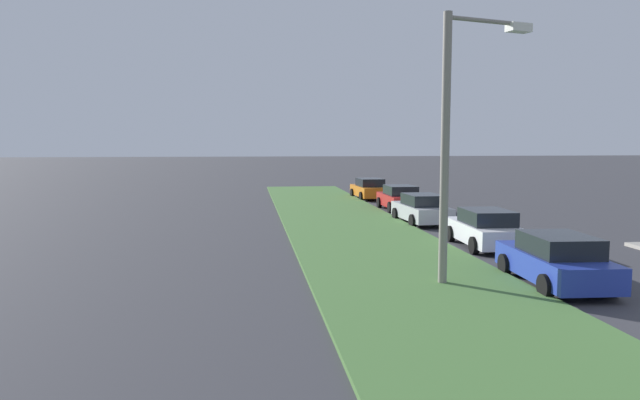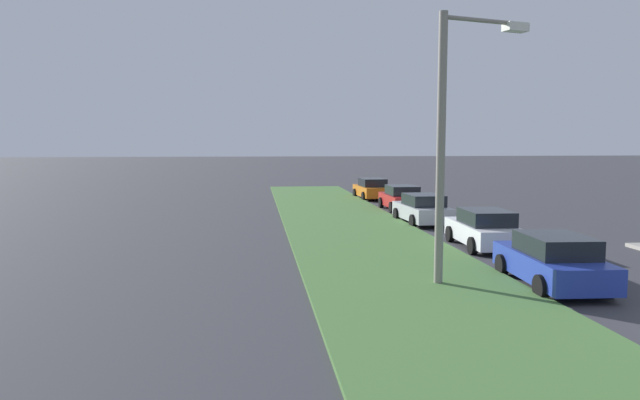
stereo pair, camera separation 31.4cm
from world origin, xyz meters
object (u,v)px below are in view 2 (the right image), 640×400
(parked_car_silver, at_px, (422,209))
(parked_car_orange, at_px, (372,189))
(parked_car_white, at_px, (484,229))
(parked_car_red, at_px, (401,198))
(parked_car_blue, at_px, (553,261))
(streetlight, at_px, (452,129))

(parked_car_silver, height_order, parked_car_orange, same)
(parked_car_white, distance_m, parked_car_red, 12.28)
(parked_car_blue, bearing_deg, streetlight, 85.39)
(parked_car_red, bearing_deg, streetlight, 169.47)
(parked_car_white, xyz_separation_m, parked_car_silver, (6.62, 0.47, 0.00))
(parked_car_white, bearing_deg, streetlight, 151.33)
(parked_car_blue, height_order, parked_car_white, same)
(parked_car_blue, bearing_deg, parked_car_silver, 3.16)
(streetlight, bearing_deg, parked_car_silver, -13.07)
(parked_car_blue, bearing_deg, parked_car_red, 1.87)
(parked_car_silver, distance_m, streetlight, 13.00)
(parked_car_red, distance_m, parked_car_orange, 6.77)
(parked_car_silver, distance_m, parked_car_orange, 12.41)
(parked_car_blue, xyz_separation_m, parked_car_red, (18.19, -0.36, 0.00))
(parked_car_red, relative_size, streetlight, 0.57)
(parked_car_silver, bearing_deg, parked_car_red, -6.67)
(parked_car_blue, distance_m, streetlight, 4.67)
(parked_car_silver, distance_m, parked_car_red, 5.67)
(parked_car_blue, bearing_deg, parked_car_white, -1.24)
(streetlight, bearing_deg, parked_car_red, -10.23)
(parked_car_blue, relative_size, streetlight, 0.59)
(parked_car_red, height_order, streetlight, streetlight)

